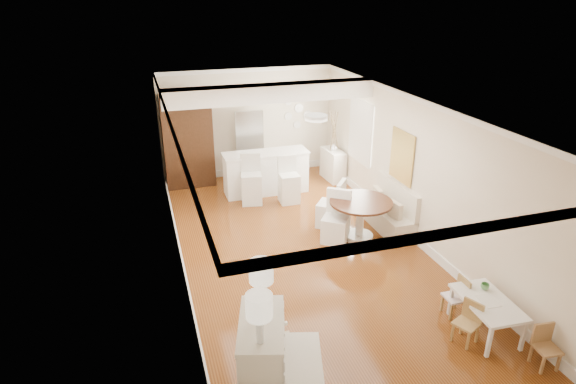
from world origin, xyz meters
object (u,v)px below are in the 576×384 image
kids_table (485,316)px  secretary_bureau (262,367)px  sideboard (333,165)px  dining_table (360,220)px  pantry_cabinet (188,141)px  kids_chair_b (455,297)px  fridge (263,144)px  kids_chair_c (547,348)px  bar_stool_left (251,180)px  slip_chair_near (336,217)px  gustavian_armchair (274,345)px  slip_chair_far (331,203)px  kids_chair_a (467,323)px  breakfast_counter (266,172)px  bar_stool_right (289,180)px

kids_table → secretary_bureau: bearing=-173.4°
secretary_bureau → sideboard: (3.65, 6.73, -0.23)m
dining_table → pantry_cabinet: 4.94m
kids_chair_b → fridge: fridge is taller
kids_chair_c → bar_stool_left: size_ratio=0.53×
slip_chair_near → bar_stool_left: size_ratio=0.89×
kids_chair_c → sideboard: bearing=96.5°
kids_table → bar_stool_left: 5.90m
gustavian_armchair → slip_chair_far: (2.28, 3.73, 0.07)m
dining_table → kids_chair_a: bearing=-87.8°
kids_chair_c → bar_stool_left: bar_stool_left is taller
gustavian_armchair → slip_chair_far: slip_chair_far is taller
breakfast_counter → bar_stool_right: (0.36, -0.73, 0.03)m
bar_stool_right → kids_chair_a: bearing=-78.3°
secretary_bureau → breakfast_counter: (1.76, 6.40, -0.12)m
dining_table → breakfast_counter: breakfast_counter is taller
slip_chair_far → bar_stool_right: (-0.46, 1.42, 0.03)m
breakfast_counter → bar_stool_left: (-0.49, -0.52, 0.06)m
dining_table → pantry_cabinet: bearing=125.6°
kids_chair_a → dining_table: bearing=159.0°
kids_chair_c → slip_chair_far: 4.83m
gustavian_armchair → slip_chair_near: (2.13, 3.08, 0.07)m
kids_chair_c → pantry_cabinet: 8.76m
secretary_bureau → fridge: size_ratio=0.70×
kids_chair_c → slip_chair_near: (-1.30, 4.04, 0.20)m
gustavian_armchair → kids_chair_a: bearing=-88.3°
breakfast_counter → slip_chair_far: bearing=-69.3°
slip_chair_near → sideboard: (1.23, 3.13, -0.11)m
kids_table → fridge: (-1.47, 7.05, 0.63)m
slip_chair_near → bar_stool_right: bearing=134.2°
dining_table → breakfast_counter: size_ratio=0.60×
secretary_bureau → sideboard: secretary_bureau is taller
gustavian_armchair → pantry_cabinet: 7.00m
secretary_bureau → kids_table: (3.42, 0.40, -0.37)m
gustavian_armchair → kids_chair_a: gustavian_armchair is taller
slip_chair_far → slip_chair_near: bearing=24.9°
kids_chair_a → bar_stool_right: bearing=166.4°
kids_chair_b → slip_chair_near: slip_chair_near is taller
pantry_cabinet → fridge: (1.90, -0.03, -0.25)m
kids_chair_a → dining_table: 3.22m
gustavian_armchair → kids_chair_a: 2.74m
gustavian_armchair → dining_table: 3.97m
kids_chair_a → slip_chair_near: (-0.60, 3.30, 0.20)m
kids_chair_a → kids_chair_c: bearing=20.3°
slip_chair_near → fridge: bearing=132.7°
pantry_cabinet → bar_stool_right: bearing=-41.3°
secretary_bureau → sideboard: 7.66m
bar_stool_right → sideboard: bar_stool_right is taller
fridge → sideboard: size_ratio=2.16×
gustavian_armchair → bar_stool_left: bearing=-4.0°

